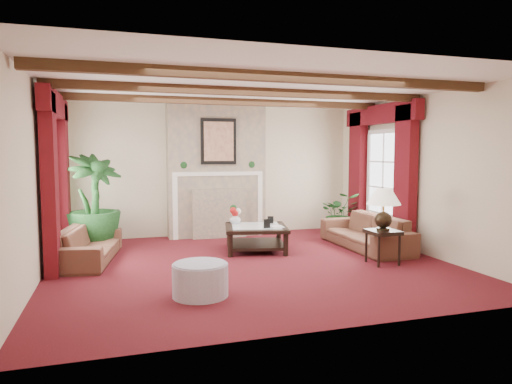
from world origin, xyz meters
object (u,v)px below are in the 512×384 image
object	(u,v)px
sofa_left	(89,238)
coffee_table	(256,238)
side_table	(383,247)
sofa_right	(366,226)
ottoman	(200,280)
potted_palm	(94,223)

from	to	relation	value
sofa_left	coffee_table	xyz separation A→B (m)	(2.78, -0.03, -0.15)
coffee_table	side_table	bearing A→B (deg)	-30.50
sofa_left	sofa_right	distance (m)	4.75
side_table	sofa_right	bearing A→B (deg)	72.29
side_table	ottoman	size ratio (longest dim) A/B	0.79
sofa_left	ottoman	bearing A→B (deg)	-139.33
sofa_right	ottoman	distance (m)	3.84
sofa_right	ottoman	size ratio (longest dim) A/B	3.06
sofa_right	coffee_table	world-z (taller)	sofa_right
sofa_right	ottoman	world-z (taller)	sofa_right
sofa_left	potted_palm	size ratio (longest dim) A/B	0.99
potted_palm	coffee_table	bearing A→B (deg)	-17.75
sofa_right	ottoman	xyz separation A→B (m)	(-3.35, -1.87, -0.21)
sofa_left	ottoman	size ratio (longest dim) A/B	2.88
sofa_left	potted_palm	xyz separation A→B (m)	(0.05, 0.84, 0.11)
potted_palm	ottoman	world-z (taller)	potted_palm
potted_palm	coffee_table	xyz separation A→B (m)	(2.73, -0.87, -0.26)
coffee_table	ottoman	bearing A→B (deg)	-109.22
potted_palm	side_table	world-z (taller)	potted_palm
sofa_left	side_table	size ratio (longest dim) A/B	3.66
coffee_table	side_table	distance (m)	2.19
coffee_table	ottoman	world-z (taller)	coffee_table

